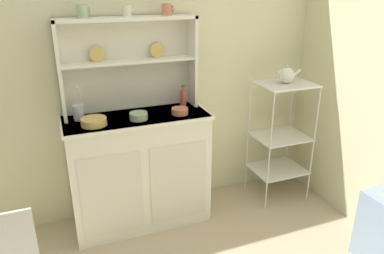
# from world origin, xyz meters

# --- Properties ---
(wall_back) EXTENTS (3.84, 0.05, 2.50)m
(wall_back) POSITION_xyz_m (0.00, 1.62, 1.25)
(wall_back) COLOR beige
(wall_back) RESTS_ON ground
(hutch_cabinet) EXTENTS (1.09, 0.45, 0.92)m
(hutch_cabinet) POSITION_xyz_m (-0.02, 1.37, 0.47)
(hutch_cabinet) COLOR white
(hutch_cabinet) RESTS_ON ground
(hutch_shelf_unit) EXTENTS (1.02, 0.18, 0.71)m
(hutch_shelf_unit) POSITION_xyz_m (-0.02, 1.53, 1.33)
(hutch_shelf_unit) COLOR silver
(hutch_shelf_unit) RESTS_ON hutch_cabinet
(bakers_rack) EXTENTS (0.46, 0.38, 1.07)m
(bakers_rack) POSITION_xyz_m (1.24, 1.31, 0.65)
(bakers_rack) COLOR silver
(bakers_rack) RESTS_ON ground
(cup_sage_0) EXTENTS (0.09, 0.08, 0.09)m
(cup_sage_0) POSITION_xyz_m (-0.32, 1.49, 1.67)
(cup_sage_0) COLOR #9EB78E
(cup_sage_0) RESTS_ON hutch_shelf_unit
(cup_cream_1) EXTENTS (0.08, 0.06, 0.08)m
(cup_cream_1) POSITION_xyz_m (-0.02, 1.49, 1.66)
(cup_cream_1) COLOR silver
(cup_cream_1) RESTS_ON hutch_shelf_unit
(cup_terracotta_2) EXTENTS (0.09, 0.07, 0.08)m
(cup_terracotta_2) POSITION_xyz_m (0.27, 1.49, 1.67)
(cup_terracotta_2) COLOR #C67556
(cup_terracotta_2) RESTS_ON hutch_shelf_unit
(bowl_mixing_large) EXTENTS (0.18, 0.18, 0.05)m
(bowl_mixing_large) POSITION_xyz_m (-0.34, 1.29, 0.95)
(bowl_mixing_large) COLOR #DBB760
(bowl_mixing_large) RESTS_ON hutch_cabinet
(bowl_floral_medium) EXTENTS (0.13, 0.13, 0.05)m
(bowl_floral_medium) POSITION_xyz_m (-0.02, 1.29, 0.95)
(bowl_floral_medium) COLOR #9EB78E
(bowl_floral_medium) RESTS_ON hutch_cabinet
(bowl_cream_small) EXTENTS (0.13, 0.13, 0.05)m
(bowl_cream_small) POSITION_xyz_m (0.30, 1.29, 0.94)
(bowl_cream_small) COLOR #C67556
(bowl_cream_small) RESTS_ON hutch_cabinet
(jam_bottle) EXTENTS (0.05, 0.05, 0.18)m
(jam_bottle) POSITION_xyz_m (0.38, 1.45, 0.99)
(jam_bottle) COLOR #B74C47
(jam_bottle) RESTS_ON hutch_cabinet
(utensil_jar) EXTENTS (0.08, 0.08, 0.24)m
(utensil_jar) POSITION_xyz_m (-0.43, 1.45, 0.98)
(utensil_jar) COLOR #B2B7C6
(utensil_jar) RESTS_ON hutch_cabinet
(porcelain_teapot) EXTENTS (0.22, 0.13, 0.16)m
(porcelain_teapot) POSITION_xyz_m (1.24, 1.31, 1.13)
(porcelain_teapot) COLOR white
(porcelain_teapot) RESTS_ON bakers_rack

